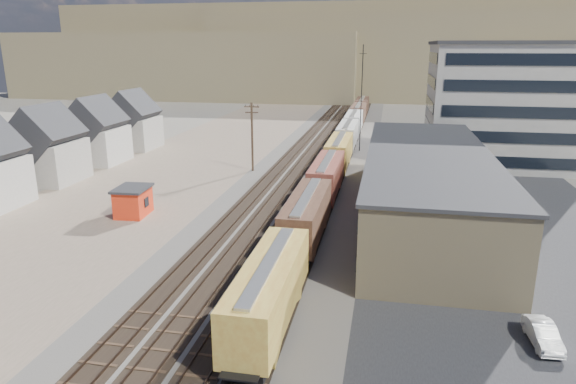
% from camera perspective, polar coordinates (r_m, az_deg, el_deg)
% --- Properties ---
extents(ground, '(300.00, 300.00, 0.00)m').
position_cam_1_polar(ground, '(35.70, -8.14, -14.07)').
color(ground, '#6B6356').
rests_on(ground, ground).
extents(ballast_bed, '(18.00, 200.00, 0.06)m').
position_cam_1_polar(ballast_bed, '(81.73, 3.30, 3.39)').
color(ballast_bed, '#4C4742').
rests_on(ballast_bed, ground).
extents(dirt_yard, '(24.00, 180.00, 0.03)m').
position_cam_1_polar(dirt_yard, '(77.63, -12.55, 2.34)').
color(dirt_yard, '#74634F').
rests_on(dirt_yard, ground).
extents(asphalt_lot, '(26.00, 120.00, 0.04)m').
position_cam_1_polar(asphalt_lot, '(67.43, 20.31, -0.33)').
color(asphalt_lot, '#232326').
rests_on(asphalt_lot, ground).
extents(rail_tracks, '(11.40, 200.00, 0.24)m').
position_cam_1_polar(rail_tracks, '(81.79, 2.92, 3.46)').
color(rail_tracks, black).
rests_on(rail_tracks, ground).
extents(freight_train, '(3.00, 119.74, 4.46)m').
position_cam_1_polar(freight_train, '(83.75, 6.20, 5.56)').
color(freight_train, black).
rests_on(freight_train, ground).
extents(warehouse, '(12.40, 40.40, 7.25)m').
position_cam_1_polar(warehouse, '(56.04, 15.10, 0.80)').
color(warehouse, tan).
rests_on(warehouse, ground).
extents(office_tower, '(22.60, 18.60, 18.45)m').
position_cam_1_polar(office_tower, '(86.20, 22.87, 9.06)').
color(office_tower, '#9E998E').
rests_on(office_tower, ground).
extents(utility_pole_north, '(2.20, 0.32, 10.00)m').
position_cam_1_polar(utility_pole_north, '(74.66, -4.01, 6.30)').
color(utility_pole_north, '#382619').
rests_on(utility_pole_north, ground).
extents(radio_mast, '(1.20, 0.16, 18.00)m').
position_cam_1_polar(radio_mast, '(89.61, 8.15, 10.26)').
color(radio_mast, black).
rests_on(radio_mast, ground).
extents(townhouse_row, '(8.15, 68.16, 10.47)m').
position_cam_1_polar(townhouse_row, '(71.41, -28.00, 3.23)').
color(townhouse_row, '#B7B2A8').
rests_on(townhouse_row, ground).
extents(hills_north, '(265.00, 80.00, 32.00)m').
position_cam_1_polar(hills_north, '(197.30, 8.28, 14.72)').
color(hills_north, brown).
rests_on(hills_north, ground).
extents(maintenance_shed, '(3.63, 4.54, 3.17)m').
position_cam_1_polar(maintenance_shed, '(57.82, -16.84, -0.97)').
color(maintenance_shed, red).
rests_on(maintenance_shed, ground).
extents(parked_car_white, '(1.67, 4.10, 1.32)m').
position_cam_1_polar(parked_car_white, '(36.26, 26.46, -14.03)').
color(parked_car_white, white).
rests_on(parked_car_white, ground).
extents(parked_car_blue, '(5.34, 6.40, 1.63)m').
position_cam_1_polar(parked_car_blue, '(70.74, 20.60, 1.04)').
color(parked_car_blue, navy).
rests_on(parked_car_blue, ground).
extents(parked_car_far, '(2.33, 4.36, 1.41)m').
position_cam_1_polar(parked_car_far, '(93.17, 22.72, 4.15)').
color(parked_car_far, white).
rests_on(parked_car_far, ground).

